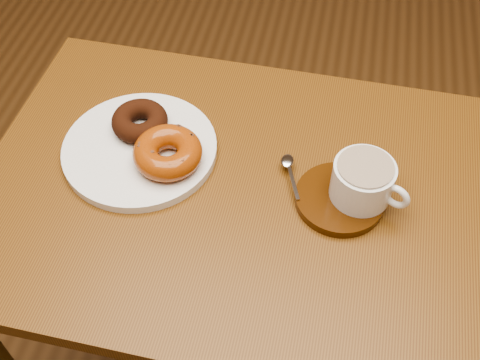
% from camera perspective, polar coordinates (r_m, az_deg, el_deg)
% --- Properties ---
extents(cafe_table, '(0.81, 0.62, 0.74)m').
position_cam_1_polar(cafe_table, '(1.04, -1.08, -4.65)').
color(cafe_table, brown).
rests_on(cafe_table, ground).
extents(donut_plate, '(0.29, 0.29, 0.02)m').
position_cam_1_polar(donut_plate, '(1.00, -9.47, 2.92)').
color(donut_plate, white).
rests_on(donut_plate, cafe_table).
extents(donut_cinnamon, '(0.10, 0.10, 0.03)m').
position_cam_1_polar(donut_cinnamon, '(1.01, -9.48, 5.54)').
color(donut_cinnamon, '#33160A').
rests_on(donut_cinnamon, donut_plate).
extents(donut_caramel, '(0.12, 0.12, 0.04)m').
position_cam_1_polar(donut_caramel, '(0.95, -6.87, 2.61)').
color(donut_caramel, '#9B4410').
rests_on(donut_caramel, donut_plate).
extents(saucer, '(0.18, 0.18, 0.01)m').
position_cam_1_polar(saucer, '(0.94, 9.42, -1.78)').
color(saucer, '#3C1D08').
rests_on(saucer, cafe_table).
extents(coffee_cup, '(0.12, 0.09, 0.07)m').
position_cam_1_polar(coffee_cup, '(0.91, 11.64, -0.07)').
color(coffee_cup, white).
rests_on(coffee_cup, saucer).
extents(teaspoon, '(0.04, 0.09, 0.01)m').
position_cam_1_polar(teaspoon, '(0.96, 4.61, 1.44)').
color(teaspoon, silver).
rests_on(teaspoon, saucer).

